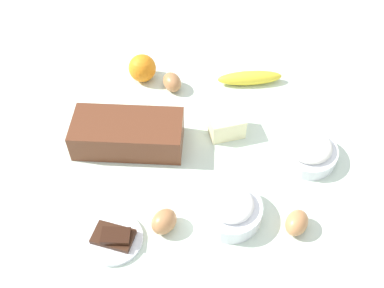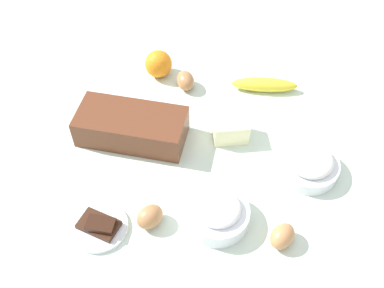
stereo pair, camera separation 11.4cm
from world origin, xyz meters
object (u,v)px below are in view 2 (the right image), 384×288
object	(u,v)px
orange_fruit	(159,64)
egg_beside_bowl	(282,236)
egg_loose	(150,217)
butter_block	(231,129)
sugar_bowl	(217,213)
flour_bowl	(309,164)
banana	(264,85)
loaf_pan	(132,126)
egg_near_butter	(185,81)
chocolate_plate	(99,226)

from	to	relation	value
orange_fruit	egg_beside_bowl	size ratio (longest dim) A/B	1.22
egg_loose	butter_block	bearing A→B (deg)	69.64
sugar_bowl	flour_bowl	bearing A→B (deg)	47.87
banana	butter_block	distance (m)	0.21
banana	sugar_bowl	bearing A→B (deg)	-92.73
flour_bowl	loaf_pan	bearing A→B (deg)	-178.08
egg_near_butter	egg_loose	xyz separation A→B (m)	(0.06, -0.46, 0.00)
egg_beside_bowl	chocolate_plate	distance (m)	0.41
egg_near_butter	egg_loose	size ratio (longest dim) A/B	1.06
loaf_pan	butter_block	size ratio (longest dim) A/B	3.21
butter_block	chocolate_plate	distance (m)	0.42
orange_fruit	egg_beside_bowl	world-z (taller)	orange_fruit
flour_bowl	banana	distance (m)	0.31
flour_bowl	chocolate_plate	size ratio (longest dim) A/B	1.15
orange_fruit	egg_beside_bowl	distance (m)	0.64
sugar_bowl	butter_block	size ratio (longest dim) A/B	1.63
sugar_bowl	butter_block	bearing A→B (deg)	96.75
flour_bowl	banana	world-z (taller)	flour_bowl
chocolate_plate	orange_fruit	bearing A→B (deg)	94.70
flour_bowl	egg_beside_bowl	bearing A→B (deg)	-98.23
sugar_bowl	egg_near_butter	xyz separation A→B (m)	(-0.20, 0.41, -0.01)
egg_near_butter	egg_beside_bowl	world-z (taller)	egg_near_butter
egg_beside_bowl	butter_block	bearing A→B (deg)	123.85
egg_loose	flour_bowl	bearing A→B (deg)	37.50
butter_block	chocolate_plate	size ratio (longest dim) A/B	0.69
flour_bowl	butter_block	xyz separation A→B (m)	(-0.21, 0.06, 0.00)
banana	egg_near_butter	distance (m)	0.23
loaf_pan	orange_fruit	bearing A→B (deg)	88.99
sugar_bowl	orange_fruit	size ratio (longest dim) A/B	1.81
egg_beside_bowl	chocolate_plate	world-z (taller)	egg_beside_bowl
flour_bowl	sugar_bowl	world-z (taller)	sugar_bowl
butter_block	egg_loose	bearing A→B (deg)	-110.36
orange_fruit	banana	bearing A→B (deg)	3.96
butter_block	egg_near_butter	distance (m)	0.23
egg_near_butter	orange_fruit	bearing A→B (deg)	161.18
loaf_pan	banana	size ratio (longest dim) A/B	1.52
egg_beside_bowl	loaf_pan	bearing A→B (deg)	155.28
flour_bowl	chocolate_plate	world-z (taller)	flour_bowl
egg_near_butter	chocolate_plate	distance (m)	0.51
banana	egg_beside_bowl	size ratio (longest dim) A/B	2.87
egg_loose	egg_beside_bowl	bearing A→B (deg)	7.14
flour_bowl	orange_fruit	world-z (taller)	orange_fruit
orange_fruit	egg_near_butter	bearing A→B (deg)	-18.82
banana	egg_loose	world-z (taller)	egg_loose
egg_near_butter	egg_loose	distance (m)	0.46
sugar_bowl	chocolate_plate	world-z (taller)	sugar_bowl
egg_near_butter	chocolate_plate	size ratio (longest dim) A/B	0.53
chocolate_plate	sugar_bowl	bearing A→B (deg)	21.17
flour_bowl	butter_block	bearing A→B (deg)	164.98
loaf_pan	egg_loose	xyz separation A→B (m)	(0.13, -0.23, -0.02)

